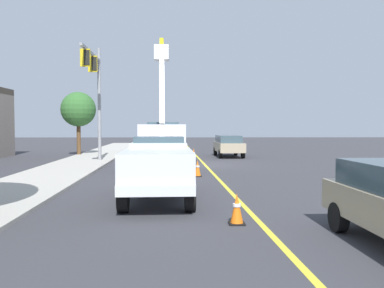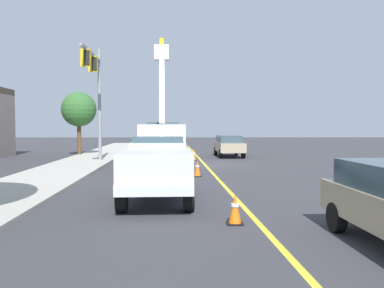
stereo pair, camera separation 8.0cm
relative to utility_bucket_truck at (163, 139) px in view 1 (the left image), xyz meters
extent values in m
plane|color=#38383D|center=(0.48, -2.62, -1.63)|extent=(120.00, 120.00, 0.00)
cube|color=#B2ADA3|center=(0.18, 5.32, -1.57)|extent=(60.09, 5.87, 0.12)
cube|color=yellow|center=(0.48, -2.62, -1.63)|extent=(49.97, 2.06, 0.01)
cube|color=white|center=(-0.19, -0.01, -0.73)|extent=(8.29, 2.81, 0.36)
cube|color=white|center=(2.43, 0.09, 0.04)|extent=(2.71, 2.45, 1.60)
cube|color=#384C56|center=(2.63, 0.10, 0.74)|extent=(1.88, 2.17, 0.64)
cube|color=white|center=(-1.17, -0.05, -0.01)|extent=(5.34, 2.70, 1.80)
cube|color=white|center=(-2.02, -0.07, 2.59)|extent=(1.52, 0.36, 3.40)
cube|color=white|center=(-0.27, 0.03, 4.88)|extent=(2.41, 0.41, 1.53)
cube|color=white|center=(0.86, 0.09, 5.38)|extent=(0.90, 0.90, 0.90)
cube|color=yellow|center=(0.86, 0.09, 5.98)|extent=(0.36, 0.24, 0.60)
cylinder|color=black|center=(2.64, 1.22, -1.11)|extent=(1.05, 0.38, 1.04)
cylinder|color=black|center=(2.72, -1.02, -1.11)|extent=(1.05, 0.38, 1.04)
cylinder|color=black|center=(-1.70, 1.06, -1.11)|extent=(1.05, 0.38, 1.04)
cylinder|color=black|center=(-1.62, -1.19, -1.11)|extent=(1.05, 0.38, 1.04)
cylinder|color=black|center=(-3.02, 1.01, -1.11)|extent=(1.05, 0.38, 1.04)
cylinder|color=black|center=(-2.93, -1.24, -1.11)|extent=(1.05, 0.38, 1.04)
cube|color=silver|center=(-11.40, -0.43, -0.88)|extent=(5.68, 2.31, 0.30)
cube|color=silver|center=(-10.17, -0.39, -0.33)|extent=(2.09, 2.01, 1.10)
cube|color=#384C56|center=(-9.97, -0.38, 0.15)|extent=(1.41, 1.81, 0.56)
cube|color=silver|center=(-12.41, -0.47, -0.48)|extent=(3.44, 2.23, 1.10)
cylinder|color=black|center=(-9.59, 0.58, -1.21)|extent=(0.85, 0.33, 0.84)
cylinder|color=black|center=(-9.52, -1.31, -1.21)|extent=(0.85, 0.33, 0.84)
cylinder|color=black|center=(-13.28, 0.44, -1.21)|extent=(0.85, 0.33, 0.84)
cylinder|color=black|center=(-13.21, -1.45, -1.21)|extent=(0.85, 0.33, 0.84)
cube|color=tan|center=(7.11, -4.83, -0.84)|extent=(4.87, 2.08, 0.70)
cube|color=#384C56|center=(7.26, -4.83, -0.24)|extent=(3.52, 1.80, 0.60)
cylinder|color=black|center=(5.51, -5.75, -1.29)|extent=(0.69, 0.27, 0.68)
cylinder|color=black|center=(5.44, -4.04, -1.29)|extent=(0.69, 0.27, 0.68)
cylinder|color=black|center=(8.77, -5.63, -1.29)|extent=(0.69, 0.27, 0.68)
cylinder|color=black|center=(8.71, -3.92, -1.29)|extent=(0.69, 0.27, 0.68)
cylinder|color=black|center=(-15.46, -4.84, -1.29)|extent=(0.69, 0.27, 0.68)
cube|color=black|center=(-14.70, -2.59, -1.61)|extent=(0.40, 0.40, 0.04)
cone|color=orange|center=(-14.70, -2.59, -1.22)|extent=(0.32, 0.32, 0.73)
cylinder|color=white|center=(-14.70, -2.59, -1.15)|extent=(0.20, 0.20, 0.08)
cube|color=black|center=(-5.27, -1.95, -1.61)|extent=(0.40, 0.40, 0.04)
cone|color=orange|center=(-5.27, -1.95, -1.22)|extent=(0.32, 0.32, 0.75)
cylinder|color=white|center=(-5.27, -1.95, -1.14)|extent=(0.20, 0.20, 0.08)
cube|color=black|center=(3.49, -1.98, -1.61)|extent=(0.40, 0.40, 0.04)
cone|color=orange|center=(3.49, -1.98, -1.17)|extent=(0.32, 0.32, 0.85)
cylinder|color=white|center=(3.49, -1.98, -1.08)|extent=(0.20, 0.20, 0.08)
cylinder|color=gray|center=(2.82, 4.42, 2.20)|extent=(0.22, 0.22, 7.66)
cube|color=gray|center=(0.02, 4.31, 5.19)|extent=(5.61, 0.37, 0.16)
cube|color=gold|center=(0.58, 4.34, 4.64)|extent=(0.14, 0.56, 1.00)
cube|color=black|center=(0.59, 4.24, 4.64)|extent=(0.21, 0.33, 0.84)
cube|color=gold|center=(-1.66, 4.25, 4.64)|extent=(0.14, 0.56, 1.00)
cube|color=black|center=(-1.66, 4.15, 4.64)|extent=(0.21, 0.33, 0.84)
cylinder|color=brown|center=(8.32, 7.26, -0.23)|extent=(0.32, 0.32, 2.80)
sphere|color=#33662D|center=(8.32, 7.26, 2.16)|extent=(2.81, 2.81, 2.81)
camera|label=1|loc=(-24.57, -1.26, 0.81)|focal=37.64mm
camera|label=2|loc=(-24.57, -1.34, 0.81)|focal=37.64mm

